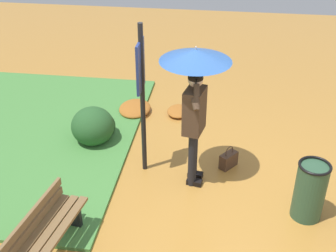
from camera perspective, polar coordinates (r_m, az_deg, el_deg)
ground_plane at (r=6.42m, az=4.82°, el=-8.46°), size 18.00×18.00×0.00m
grass_verge at (r=8.03m, az=-18.84°, el=-1.06°), size 4.80×4.00×0.05m
person_with_umbrella at (r=5.87m, az=3.51°, el=5.54°), size 0.96×0.96×2.04m
info_sign_post at (r=6.11m, az=-3.46°, el=5.52°), size 0.44×0.07×2.30m
handbag at (r=6.87m, az=7.82°, el=-4.35°), size 0.32×0.30×0.37m
park_bench at (r=5.33m, az=-15.75°, el=-13.88°), size 1.40×0.57×0.75m
trash_bin at (r=6.04m, az=17.85°, el=-7.94°), size 0.42×0.42×0.83m
shrub_cluster at (r=7.42m, az=-9.43°, el=0.01°), size 0.78×0.71×0.64m
leaf_pile_near_person at (r=8.26m, az=1.36°, el=1.93°), size 0.52×0.41×0.11m
leaf_pile_by_bench at (r=8.32m, az=-4.30°, el=2.28°), size 0.73×0.59×0.16m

